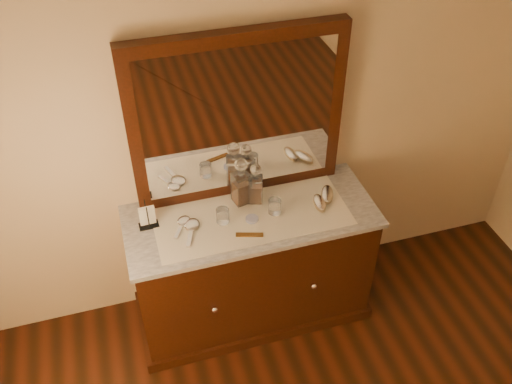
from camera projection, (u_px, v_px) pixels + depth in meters
dresser_cabinet at (251, 267)px, 3.44m from camera, size 1.40×0.55×0.82m
dresser_plinth at (252, 305)px, 3.68m from camera, size 1.46×0.59×0.08m
knob_left at (215, 309)px, 3.14m from camera, size 0.04×0.04×0.04m
knob_right at (314, 286)px, 3.27m from camera, size 0.04×0.04×0.04m
marble_top at (251, 217)px, 3.16m from camera, size 1.44×0.59×0.03m
mirror_frame at (238, 118)px, 3.01m from camera, size 1.20×0.08×1.00m
mirror_glass at (239, 121)px, 2.99m from camera, size 1.06×0.01×0.86m
lace_runner at (252, 217)px, 3.14m from camera, size 1.10×0.45×0.00m
pin_dish at (252, 219)px, 3.11m from camera, size 0.08×0.08×0.01m
comb at (250, 235)px, 3.02m from camera, size 0.15×0.07×0.01m
napkin_rack at (147, 217)px, 3.04m from camera, size 0.11×0.07×0.16m
decanter_left at (241, 185)px, 3.16m from camera, size 0.11×0.11×0.31m
decanter_right at (256, 187)px, 3.18m from camera, size 0.10×0.10×0.26m
brush_near at (320, 203)px, 3.19m from camera, size 0.08×0.15×0.04m
brush_far at (327, 195)px, 3.25m from camera, size 0.12×0.17×0.04m
hand_mirror_outer at (183, 223)px, 3.08m from camera, size 0.13×0.18×0.02m
hand_mirror_inner at (192, 227)px, 3.06m from camera, size 0.12×0.23×0.02m
tumblers at (249, 211)px, 3.11m from camera, size 0.38×0.08×0.09m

